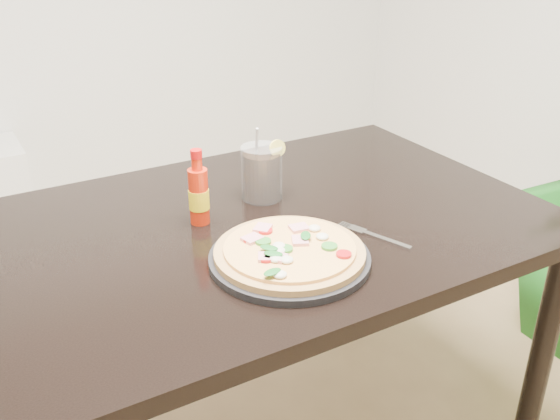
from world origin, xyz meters
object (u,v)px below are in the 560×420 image
cola_cup (262,174)px  fork (372,235)px  pizza (289,251)px  hot_sauce_bottle (199,194)px  dining_table (256,251)px  plate (290,258)px

cola_cup → fork: bearing=-69.4°
pizza → cola_cup: size_ratio=1.63×
hot_sauce_bottle → fork: size_ratio=1.01×
hot_sauce_bottle → cola_cup: cola_cup is taller
hot_sauce_bottle → fork: bearing=-39.6°
dining_table → fork: bearing=-45.3°
fork → hot_sauce_bottle: bearing=119.7°
plate → cola_cup: bearing=71.6°
pizza → plate: bearing=1.5°
plate → cola_cup: cola_cup is taller
plate → fork: size_ratio=1.88×
cola_cup → dining_table: bearing=-125.5°
plate → pizza: (-0.00, -0.00, 0.02)m
dining_table → plate: 0.23m
pizza → cola_cup: bearing=71.4°
plate → pizza: size_ratio=1.07×
fork → dining_table: bearing=114.0°
dining_table → hot_sauce_bottle: bearing=152.7°
hot_sauce_bottle → dining_table: bearing=-27.3°
plate → hot_sauce_bottle: size_ratio=1.87×
dining_table → hot_sauce_bottle: size_ratio=7.64×
cola_cup → fork: 0.34m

